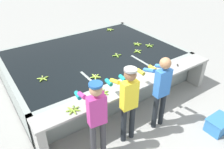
% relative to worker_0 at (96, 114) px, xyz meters
% --- Properties ---
extents(ground_plane, '(80.00, 80.00, 0.00)m').
position_rel_worker_0_xyz_m(ground_plane, '(1.35, 0.28, -1.00)').
color(ground_plane, '#999993').
rests_on(ground_plane, ground).
extents(wash_tank, '(4.72, 3.41, 0.86)m').
position_rel_worker_0_xyz_m(wash_tank, '(1.35, 2.43, -0.58)').
color(wash_tank, gray).
rests_on(wash_tank, ground).
extents(work_ledge, '(4.72, 0.45, 0.86)m').
position_rel_worker_0_xyz_m(work_ledge, '(1.35, 0.51, -0.38)').
color(work_ledge, '#9E9E99').
rests_on(work_ledge, ground).
extents(worker_0, '(0.47, 0.74, 1.65)m').
position_rel_worker_0_xyz_m(worker_0, '(0.00, 0.00, 0.00)').
color(worker_0, '#38383D').
rests_on(worker_0, ground).
extents(worker_1, '(0.45, 0.73, 1.69)m').
position_rel_worker_0_xyz_m(worker_1, '(0.70, -0.00, 0.03)').
color(worker_1, '#1E2328').
rests_on(worker_1, ground).
extents(worker_2, '(0.43, 0.72, 1.70)m').
position_rel_worker_0_xyz_m(worker_2, '(1.49, -0.07, 0.02)').
color(worker_2, '#1E2328').
rests_on(worker_2, ground).
extents(banana_bunch_floating_0, '(0.27, 0.28, 0.08)m').
position_rel_worker_0_xyz_m(banana_bunch_floating_0, '(-0.32, 1.85, -0.13)').
color(banana_bunch_floating_0, '#9EC642').
rests_on(banana_bunch_floating_0, wash_tank).
extents(banana_bunch_floating_1, '(0.28, 0.27, 0.08)m').
position_rel_worker_0_xyz_m(banana_bunch_floating_1, '(0.72, 1.23, -0.13)').
color(banana_bunch_floating_1, '#9EC642').
rests_on(banana_bunch_floating_1, wash_tank).
extents(banana_bunch_floating_2, '(0.28, 0.28, 0.08)m').
position_rel_worker_0_xyz_m(banana_bunch_floating_2, '(2.43, 1.74, -0.13)').
color(banana_bunch_floating_2, '#8CB738').
rests_on(banana_bunch_floating_2, wash_tank).
extents(banana_bunch_floating_3, '(0.28, 0.28, 0.08)m').
position_rel_worker_0_xyz_m(banana_bunch_floating_3, '(1.78, 1.86, -0.13)').
color(banana_bunch_floating_3, '#75A333').
rests_on(banana_bunch_floating_3, wash_tank).
extents(banana_bunch_floating_4, '(0.27, 0.28, 0.08)m').
position_rel_worker_0_xyz_m(banana_bunch_floating_4, '(2.76, 2.15, -0.13)').
color(banana_bunch_floating_4, '#8CB738').
rests_on(banana_bunch_floating_4, wash_tank).
extents(banana_bunch_floating_5, '(0.27, 0.28, 0.08)m').
position_rel_worker_0_xyz_m(banana_bunch_floating_5, '(2.80, 3.70, -0.13)').
color(banana_bunch_floating_5, '#93BC3D').
rests_on(banana_bunch_floating_5, wash_tank).
extents(banana_bunch_floating_6, '(0.28, 0.27, 0.08)m').
position_rel_worker_0_xyz_m(banana_bunch_floating_6, '(2.99, 1.85, -0.13)').
color(banana_bunch_floating_6, '#75A333').
rests_on(banana_bunch_floating_6, wash_tank).
extents(banana_bunch_ledge_0, '(0.28, 0.28, 0.08)m').
position_rel_worker_0_xyz_m(banana_bunch_ledge_0, '(-0.23, 0.46, -0.12)').
color(banana_bunch_ledge_0, '#8CB738').
rests_on(banana_bunch_ledge_0, work_ledge).
extents(banana_bunch_ledge_1, '(0.28, 0.28, 0.08)m').
position_rel_worker_0_xyz_m(banana_bunch_ledge_1, '(0.51, 0.60, -0.12)').
color(banana_bunch_ledge_1, '#7FAD33').
rests_on(banana_bunch_ledge_1, work_ledge).
extents(knife_0, '(0.24, 0.29, 0.02)m').
position_rel_worker_0_xyz_m(knife_0, '(1.23, 0.47, -0.13)').
color(knife_0, silver).
rests_on(knife_0, work_ledge).
extents(knife_1, '(0.25, 0.28, 0.02)m').
position_rel_worker_0_xyz_m(knife_1, '(2.78, 0.58, -0.13)').
color(knife_1, silver).
rests_on(knife_1, work_ledge).
extents(crate, '(0.55, 0.39, 0.32)m').
position_rel_worker_0_xyz_m(crate, '(2.47, -0.98, -0.84)').
color(crate, '#3375B7').
rests_on(crate, ground).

